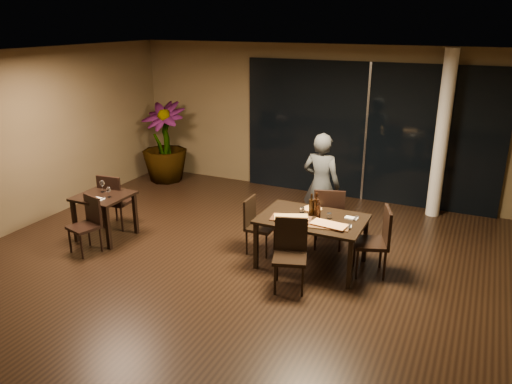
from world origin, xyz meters
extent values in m
plane|color=black|center=(0.00, 0.00, 0.00)|extent=(8.00, 8.00, 0.00)
cube|color=brown|center=(0.00, 4.05, 1.50)|extent=(8.00, 0.10, 3.00)
cube|color=brown|center=(-4.05, 0.00, 1.50)|extent=(0.10, 8.00, 3.00)
cube|color=silver|center=(0.00, 0.00, 3.02)|extent=(8.00, 8.00, 0.04)
cube|color=black|center=(1.00, 3.96, 1.35)|extent=(5.00, 0.06, 2.70)
cylinder|color=white|center=(2.40, 3.65, 1.50)|extent=(0.24, 0.24, 3.00)
cube|color=black|center=(1.00, 0.80, 0.73)|extent=(1.50, 1.00, 0.04)
cube|color=black|center=(0.31, 0.36, 0.35)|extent=(0.06, 0.06, 0.71)
cube|color=black|center=(1.69, 0.36, 0.35)|extent=(0.06, 0.06, 0.71)
cube|color=black|center=(0.31, 1.24, 0.35)|extent=(0.06, 0.06, 0.71)
cube|color=black|center=(1.69, 1.24, 0.35)|extent=(0.06, 0.06, 0.71)
cube|color=black|center=(-2.40, 0.30, 0.73)|extent=(0.80, 0.80, 0.04)
cube|color=black|center=(-2.74, -0.04, 0.35)|extent=(0.06, 0.06, 0.71)
cube|color=black|center=(-2.06, -0.04, 0.35)|extent=(0.06, 0.06, 0.71)
cube|color=black|center=(-2.74, 0.64, 0.35)|extent=(0.06, 0.06, 0.71)
cube|color=black|center=(-2.06, 0.64, 0.35)|extent=(0.06, 0.06, 0.71)
cube|color=black|center=(1.03, 1.53, 0.48)|extent=(0.58, 0.58, 0.05)
cylinder|color=black|center=(1.16, 1.77, 0.24)|extent=(0.04, 0.04, 0.48)
cylinder|color=black|center=(0.80, 1.66, 0.24)|extent=(0.04, 0.04, 0.48)
cylinder|color=black|center=(1.27, 1.40, 0.24)|extent=(0.04, 0.04, 0.48)
cylinder|color=black|center=(0.90, 1.30, 0.24)|extent=(0.04, 0.04, 0.48)
cube|color=black|center=(1.09, 1.33, 0.74)|extent=(0.46, 0.17, 0.53)
cube|color=black|center=(0.96, 0.02, 0.45)|extent=(0.55, 0.55, 0.05)
cylinder|color=black|center=(0.84, -0.20, 0.23)|extent=(0.04, 0.04, 0.45)
cylinder|color=black|center=(1.19, -0.09, 0.23)|extent=(0.04, 0.04, 0.45)
cylinder|color=black|center=(0.73, 0.14, 0.23)|extent=(0.04, 0.04, 0.45)
cylinder|color=black|center=(1.08, 0.25, 0.23)|extent=(0.04, 0.04, 0.45)
cube|color=black|center=(0.90, 0.21, 0.70)|extent=(0.43, 0.17, 0.50)
cube|color=black|center=(0.15, 0.87, 0.41)|extent=(0.41, 0.41, 0.05)
cylinder|color=black|center=(0.32, 0.71, 0.21)|extent=(0.03, 0.03, 0.41)
cylinder|color=black|center=(0.31, 1.04, 0.21)|extent=(0.03, 0.03, 0.41)
cylinder|color=black|center=(-0.01, 0.71, 0.21)|extent=(0.03, 0.03, 0.41)
cylinder|color=black|center=(-0.02, 1.04, 0.21)|extent=(0.03, 0.03, 0.41)
cube|color=black|center=(-0.03, 0.87, 0.64)|extent=(0.04, 0.40, 0.46)
cube|color=black|center=(1.84, 0.90, 0.47)|extent=(0.59, 0.59, 0.05)
cylinder|color=black|center=(1.59, 1.01, 0.24)|extent=(0.04, 0.04, 0.47)
cylinder|color=black|center=(1.72, 0.66, 0.24)|extent=(0.04, 0.04, 0.47)
cylinder|color=black|center=(1.95, 1.14, 0.24)|extent=(0.04, 0.04, 0.47)
cylinder|color=black|center=(2.08, 0.79, 0.24)|extent=(0.04, 0.04, 0.47)
cube|color=black|center=(2.03, 0.97, 0.73)|extent=(0.19, 0.45, 0.52)
cube|color=black|center=(-2.53, 0.77, 0.46)|extent=(0.49, 0.49, 0.05)
cylinder|color=black|center=(-2.36, 0.97, 0.23)|extent=(0.04, 0.04, 0.46)
cylinder|color=black|center=(-2.73, 0.94, 0.23)|extent=(0.04, 0.04, 0.46)
cylinder|color=black|center=(-2.33, 0.61, 0.23)|extent=(0.04, 0.04, 0.46)
cylinder|color=black|center=(-2.70, 0.57, 0.23)|extent=(0.04, 0.04, 0.46)
cube|color=black|center=(-2.51, 0.57, 0.71)|extent=(0.45, 0.08, 0.51)
cube|color=black|center=(-2.32, -0.28, 0.42)|extent=(0.50, 0.50, 0.05)
cylinder|color=black|center=(-2.53, -0.39, 0.21)|extent=(0.03, 0.03, 0.42)
cylinder|color=black|center=(-2.21, -0.48, 0.21)|extent=(0.03, 0.03, 0.42)
cylinder|color=black|center=(-2.44, -0.07, 0.21)|extent=(0.03, 0.03, 0.42)
cylinder|color=black|center=(-2.12, -0.16, 0.21)|extent=(0.03, 0.03, 0.42)
cube|color=black|center=(-2.27, -0.10, 0.65)|extent=(0.40, 0.15, 0.46)
imported|color=#2D3133|center=(0.76, 1.92, 0.87)|extent=(0.62, 0.44, 1.74)
imported|color=#214A18|center=(-3.28, 3.30, 0.87)|extent=(0.98, 0.98, 1.74)
cube|color=#412415|center=(0.74, 0.63, 0.76)|extent=(0.61, 0.37, 0.01)
cube|color=#452B16|center=(1.31, 0.60, 0.76)|extent=(0.58, 0.35, 0.01)
cylinder|color=red|center=(0.90, 1.12, 0.76)|extent=(0.27, 0.27, 0.01)
cylinder|color=white|center=(0.80, 0.93, 0.79)|extent=(0.07, 0.07, 0.08)
cylinder|color=white|center=(1.23, 0.87, 0.79)|extent=(0.07, 0.07, 0.09)
cube|color=silver|center=(1.51, 0.69, 0.76)|extent=(0.20, 0.13, 0.01)
cube|color=white|center=(1.52, 1.01, 0.76)|extent=(0.19, 0.11, 0.01)
cube|color=white|center=(-2.32, 0.11, 0.76)|extent=(0.18, 0.11, 0.01)
camera|label=1|loc=(3.06, -5.56, 3.47)|focal=35.00mm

